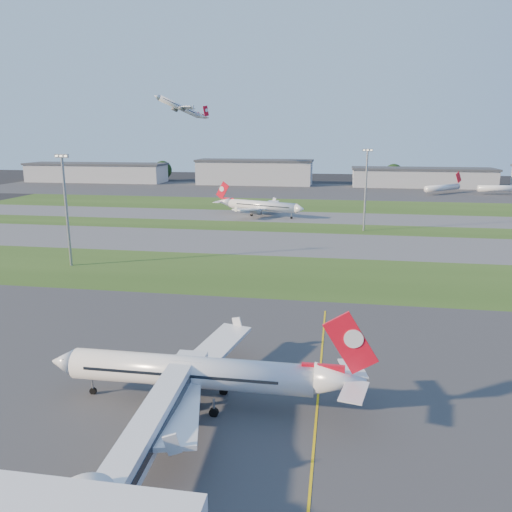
% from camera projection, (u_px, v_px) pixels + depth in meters
% --- Properties ---
extents(ground, '(700.00, 700.00, 0.00)m').
position_uv_depth(ground, '(275.00, 395.00, 59.01)').
color(ground, black).
rests_on(ground, ground).
extents(apron_near, '(300.00, 70.00, 0.01)m').
position_uv_depth(apron_near, '(275.00, 395.00, 59.01)').
color(apron_near, '#333335').
rests_on(apron_near, ground).
extents(grass_strip_a, '(300.00, 34.00, 0.01)m').
position_uv_depth(grass_strip_a, '(305.00, 276.00, 108.87)').
color(grass_strip_a, '#2B4617').
rests_on(grass_strip_a, ground).
extents(taxiway_a, '(300.00, 32.00, 0.01)m').
position_uv_depth(taxiway_a, '(313.00, 244.00, 140.51)').
color(taxiway_a, '#515154').
rests_on(taxiway_a, ground).
extents(grass_strip_b, '(300.00, 18.00, 0.01)m').
position_uv_depth(grass_strip_b, '(317.00, 228.00, 164.48)').
color(grass_strip_b, '#2B4617').
rests_on(grass_strip_b, ground).
extents(taxiway_b, '(300.00, 26.00, 0.01)m').
position_uv_depth(taxiway_b, '(320.00, 218.00, 185.57)').
color(taxiway_b, '#515154').
rests_on(taxiway_b, ground).
extents(grass_strip_c, '(300.00, 40.00, 0.01)m').
position_uv_depth(grass_strip_c, '(323.00, 206.00, 217.21)').
color(grass_strip_c, '#2B4617').
rests_on(grass_strip_c, ground).
extents(apron_far, '(400.00, 80.00, 0.01)m').
position_uv_depth(apron_far, '(326.00, 191.00, 274.74)').
color(apron_far, '#333335').
rests_on(apron_far, ground).
extents(yellow_line, '(0.25, 60.00, 0.02)m').
position_uv_depth(yellow_line, '(318.00, 399.00, 58.23)').
color(yellow_line, gold).
rests_on(yellow_line, ground).
extents(jet_bridge, '(4.20, 26.90, 6.20)m').
position_uv_depth(jet_bridge, '(147.00, 431.00, 45.00)').
color(jet_bridge, silver).
rests_on(jet_bridge, ground).
extents(airliner_parked, '(34.60, 29.39, 10.81)m').
position_uv_depth(airliner_parked, '(193.00, 373.00, 56.41)').
color(airliner_parked, white).
rests_on(airliner_parked, ground).
extents(airliner_taxiing, '(33.57, 28.44, 10.99)m').
position_uv_depth(airliner_taxiing, '(262.00, 206.00, 188.15)').
color(airliner_taxiing, white).
rests_on(airliner_taxiing, ground).
extents(airliner_departing, '(23.75, 21.41, 9.46)m').
position_uv_depth(airliner_departing, '(180.00, 107.00, 269.50)').
color(airliner_departing, white).
extents(mini_jet_near, '(22.03, 20.86, 9.48)m').
position_uv_depth(mini_jet_near, '(443.00, 188.00, 259.49)').
color(mini_jet_near, white).
rests_on(mini_jet_near, ground).
extents(mini_jet_far, '(28.47, 7.57, 9.48)m').
position_uv_depth(mini_jet_far, '(503.00, 188.00, 256.30)').
color(mini_jet_far, white).
rests_on(mini_jet_far, ground).
extents(light_mast_west, '(3.20, 0.70, 25.80)m').
position_uv_depth(light_mast_west, '(66.00, 203.00, 114.03)').
color(light_mast_west, gray).
rests_on(light_mast_west, ground).
extents(light_mast_centre, '(3.20, 0.70, 25.80)m').
position_uv_depth(light_mast_centre, '(366.00, 184.00, 156.70)').
color(light_mast_centre, gray).
rests_on(light_mast_centre, ground).
extents(hangar_far_west, '(91.80, 23.00, 12.20)m').
position_uv_depth(hangar_far_west, '(96.00, 172.00, 325.67)').
color(hangar_far_west, '#94969B').
rests_on(hangar_far_west, ground).
extents(hangar_west, '(71.40, 23.00, 15.20)m').
position_uv_depth(hangar_west, '(255.00, 172.00, 308.79)').
color(hangar_west, '#94969B').
rests_on(hangar_west, ground).
extents(hangar_east, '(81.60, 23.00, 11.20)m').
position_uv_depth(hangar_east, '(422.00, 177.00, 293.52)').
color(hangar_east, '#94969B').
rests_on(hangar_east, ground).
extents(tree_far_west, '(11.00, 11.00, 12.00)m').
position_uv_depth(tree_far_west, '(51.00, 170.00, 344.35)').
color(tree_far_west, black).
rests_on(tree_far_west, ground).
extents(tree_west, '(12.10, 12.10, 13.20)m').
position_uv_depth(tree_west, '(163.00, 170.00, 333.52)').
color(tree_west, black).
rests_on(tree_west, ground).
extents(tree_mid_west, '(9.90, 9.90, 10.80)m').
position_uv_depth(tree_mid_west, '(296.00, 174.00, 315.82)').
color(tree_mid_west, black).
rests_on(tree_mid_west, ground).
extents(tree_mid_east, '(11.55, 11.55, 12.60)m').
position_uv_depth(tree_mid_east, '(393.00, 173.00, 309.02)').
color(tree_mid_east, black).
rests_on(tree_mid_east, ground).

